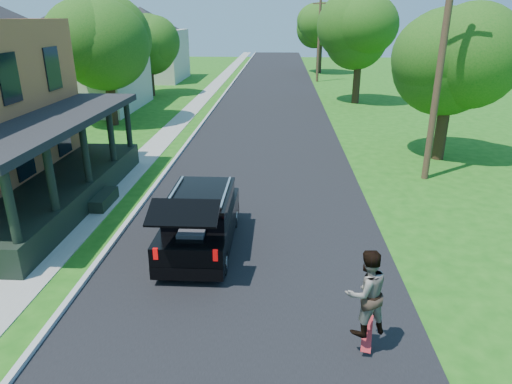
# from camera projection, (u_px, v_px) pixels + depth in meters

# --- Properties ---
(ground) EXTENTS (140.00, 140.00, 0.00)m
(ground) POSITION_uv_depth(u_px,v_px,m) (240.00, 313.00, 10.33)
(ground) COLOR #195B12
(ground) RESTS_ON ground
(street) EXTENTS (8.00, 120.00, 0.02)m
(street) POSITION_uv_depth(u_px,v_px,m) (268.00, 122.00, 28.96)
(street) COLOR black
(street) RESTS_ON ground
(curb) EXTENTS (0.15, 120.00, 0.12)m
(curb) POSITION_uv_depth(u_px,v_px,m) (204.00, 121.00, 29.16)
(curb) COLOR #ACABA6
(curb) RESTS_ON ground
(sidewalk) EXTENTS (1.30, 120.00, 0.03)m
(sidewalk) POSITION_uv_depth(u_px,v_px,m) (180.00, 121.00, 29.24)
(sidewalk) COLOR gray
(sidewalk) RESTS_ON ground
(neighbor_house_mid) EXTENTS (12.78, 12.78, 8.30)m
(neighbor_house_mid) POSITION_uv_depth(u_px,v_px,m) (77.00, 48.00, 31.86)
(neighbor_house_mid) COLOR beige
(neighbor_house_mid) RESTS_ON ground
(neighbor_house_far) EXTENTS (12.78, 12.78, 8.30)m
(neighbor_house_far) POSITION_uv_depth(u_px,v_px,m) (143.00, 38.00, 46.77)
(neighbor_house_far) COLOR beige
(neighbor_house_far) RESTS_ON ground
(black_suv) EXTENTS (1.82, 4.72, 2.20)m
(black_suv) POSITION_uv_depth(u_px,v_px,m) (200.00, 221.00, 12.97)
(black_suv) COLOR black
(black_suv) RESTS_ON ground
(skateboarder) EXTENTS (1.05, 0.94, 1.77)m
(skateboarder) POSITION_uv_depth(u_px,v_px,m) (366.00, 293.00, 8.61)
(skateboarder) COLOR black
(skateboarder) RESTS_ON ground
(skateboard) EXTENTS (0.31, 0.56, 0.57)m
(skateboard) POSITION_uv_depth(u_px,v_px,m) (367.00, 334.00, 9.05)
(skateboard) COLOR #9E0D12
(skateboard) RESTS_ON ground
(tree_left_mid) EXTENTS (5.97, 6.00, 8.28)m
(tree_left_mid) POSITION_uv_depth(u_px,v_px,m) (104.00, 33.00, 26.40)
(tree_left_mid) COLOR black
(tree_left_mid) RESTS_ON ground
(tree_left_far) EXTENTS (5.08, 4.91, 7.29)m
(tree_left_far) POSITION_uv_depth(u_px,v_px,m) (147.00, 37.00, 36.99)
(tree_left_far) COLOR black
(tree_left_far) RESTS_ON ground
(tree_right_near) EXTENTS (5.19, 5.11, 7.18)m
(tree_right_near) POSITION_uv_depth(u_px,v_px,m) (451.00, 59.00, 19.93)
(tree_right_near) COLOR black
(tree_right_near) RESTS_ON ground
(tree_right_mid) EXTENTS (6.00, 6.12, 8.32)m
(tree_right_mid) POSITION_uv_depth(u_px,v_px,m) (360.00, 27.00, 33.41)
(tree_right_mid) COLOR black
(tree_right_mid) RESTS_ON ground
(tree_right_far) EXTENTS (5.82, 5.86, 8.20)m
(tree_right_far) POSITION_uv_depth(u_px,v_px,m) (320.00, 25.00, 52.45)
(tree_right_far) COLOR black
(tree_right_far) RESTS_ON ground
(utility_pole_near) EXTENTS (1.63, 0.60, 9.46)m
(utility_pole_near) POSITION_uv_depth(u_px,v_px,m) (442.00, 56.00, 17.16)
(utility_pole_near) COLOR #452C20
(utility_pole_near) RESTS_ON ground
(utility_pole_far) EXTENTS (1.52, 0.55, 8.04)m
(utility_pole_far) POSITION_uv_depth(u_px,v_px,m) (319.00, 39.00, 45.53)
(utility_pole_far) COLOR #452C20
(utility_pole_far) RESTS_ON ground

